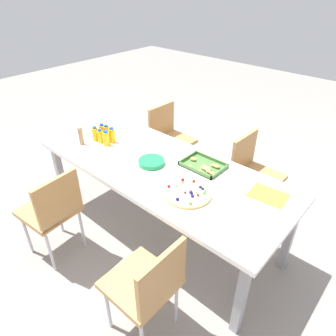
{
  "coord_description": "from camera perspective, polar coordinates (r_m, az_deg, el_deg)",
  "views": [
    {
      "loc": [
        1.48,
        -1.55,
        2.08
      ],
      "look_at": [
        0.1,
        -0.01,
        0.74
      ],
      "focal_mm": 32.69,
      "sensor_mm": 36.0,
      "label": 1
    }
  ],
  "objects": [
    {
      "name": "ground_plane",
      "position": [
        2.98,
        -1.34,
        -11.28
      ],
      "size": [
        12.0,
        12.0,
        0.0
      ],
      "primitive_type": "plane",
      "color": "gray"
    },
    {
      "name": "party_table",
      "position": [
        2.56,
        -1.53,
        -0.56
      ],
      "size": [
        2.24,
        0.9,
        0.72
      ],
      "color": "white",
      "rests_on": "ground_plane"
    },
    {
      "name": "chair_near_left",
      "position": [
        2.6,
        -20.67,
        -7.09
      ],
      "size": [
        0.43,
        0.43,
        0.83
      ],
      "rotation": [
        0.0,
        0.0,
        1.66
      ],
      "color": "#B7844C",
      "rests_on": "ground_plane"
    },
    {
      "name": "chair_near_right",
      "position": [
        1.96,
        -3.72,
        -20.76
      ],
      "size": [
        0.4,
        0.4,
        0.83
      ],
      "rotation": [
        0.0,
        0.0,
        1.58
      ],
      "color": "#B7844C",
      "rests_on": "ground_plane"
    },
    {
      "name": "chair_far_right",
      "position": [
        2.98,
        15.47,
        -0.44
      ],
      "size": [
        0.41,
        0.41,
        0.83
      ],
      "rotation": [
        0.0,
        0.0,
        -1.59
      ],
      "color": "#B7844C",
      "rests_on": "ground_plane"
    },
    {
      "name": "chair_far_left",
      "position": [
        3.5,
        0.16,
        6.09
      ],
      "size": [
        0.41,
        0.41,
        0.83
      ],
      "rotation": [
        0.0,
        0.0,
        -1.6
      ],
      "color": "#B7844C",
      "rests_on": "ground_plane"
    },
    {
      "name": "juice_bottle_0",
      "position": [
        2.97,
        -13.42,
        6.21
      ],
      "size": [
        0.06,
        0.06,
        0.14
      ],
      "color": "#FAAF14",
      "rests_on": "party_table"
    },
    {
      "name": "juice_bottle_1",
      "position": [
        2.92,
        -12.52,
        5.81
      ],
      "size": [
        0.05,
        0.05,
        0.13
      ],
      "color": "#F8AF14",
      "rests_on": "party_table"
    },
    {
      "name": "juice_bottle_2",
      "position": [
        2.86,
        -11.46,
        5.43
      ],
      "size": [
        0.06,
        0.06,
        0.14
      ],
      "color": "#FAAF14",
      "rests_on": "party_table"
    },
    {
      "name": "juice_bottle_3",
      "position": [
        3.01,
        -12.17,
        6.76
      ],
      "size": [
        0.06,
        0.06,
        0.14
      ],
      "color": "#FBAB14",
      "rests_on": "party_table"
    },
    {
      "name": "juice_bottle_4",
      "position": [
        2.95,
        -11.35,
        6.47
      ],
      "size": [
        0.06,
        0.06,
        0.15
      ],
      "color": "#F9AE14",
      "rests_on": "party_table"
    },
    {
      "name": "juice_bottle_5",
      "position": [
        2.89,
        -10.41,
        6.01
      ],
      "size": [
        0.06,
        0.06,
        0.15
      ],
      "color": "#F9AD14",
      "rests_on": "party_table"
    },
    {
      "name": "fruit_pizza",
      "position": [
        2.21,
        3.68,
        -4.59
      ],
      "size": [
        0.35,
        0.35,
        0.05
      ],
      "color": "tan",
      "rests_on": "party_table"
    },
    {
      "name": "snack_tray",
      "position": [
        2.52,
        6.62,
        0.45
      ],
      "size": [
        0.34,
        0.25,
        0.04
      ],
      "color": "#477238",
      "rests_on": "party_table"
    },
    {
      "name": "plate_stack",
      "position": [
        2.54,
        -3.12,
        1.14
      ],
      "size": [
        0.22,
        0.22,
        0.04
      ],
      "color": "#1E8C4C",
      "rests_on": "party_table"
    },
    {
      "name": "napkin_stack",
      "position": [
        3.03,
        -18.32,
        4.83
      ],
      "size": [
        0.15,
        0.15,
        0.02
      ],
      "primitive_type": "cube",
      "color": "white",
      "rests_on": "party_table"
    },
    {
      "name": "cardboard_tube",
      "position": [
        2.92,
        -15.95,
        5.78
      ],
      "size": [
        0.04,
        0.04,
        0.17
      ],
      "primitive_type": "cylinder",
      "color": "#9E7A56",
      "rests_on": "party_table"
    },
    {
      "name": "paper_folder",
      "position": [
        2.31,
        18.15,
        -4.83
      ],
      "size": [
        0.28,
        0.23,
        0.01
      ],
      "primitive_type": "cube",
      "rotation": [
        0.0,
        0.0,
        0.1
      ],
      "color": "yellow",
      "rests_on": "party_table"
    }
  ]
}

